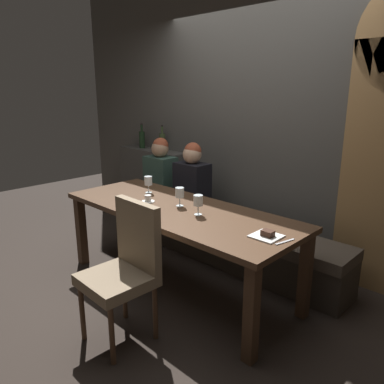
{
  "coord_description": "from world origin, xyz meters",
  "views": [
    {
      "loc": [
        2.19,
        -2.09,
        1.72
      ],
      "look_at": [
        -0.01,
        0.19,
        0.84
      ],
      "focal_mm": 34.92,
      "sensor_mm": 36.0,
      "label": 1
    }
  ],
  "objects_px": {
    "diner_redhead": "(161,171)",
    "wine_glass_near_left": "(180,193)",
    "banquette_bench": "(228,240)",
    "wine_bottle_dark_red": "(142,139)",
    "dessert_plate": "(267,235)",
    "diner_bearded": "(192,178)",
    "wine_glass_end_left": "(148,181)",
    "dining_table": "(178,217)",
    "espresso_cup": "(148,199)",
    "wine_bottle_pale_label": "(162,141)",
    "chair_near_side": "(126,263)",
    "wine_glass_center_back": "(198,201)",
    "fork_on_table": "(285,242)"
  },
  "relations": [
    {
      "from": "wine_glass_end_left",
      "to": "espresso_cup",
      "type": "xyz_separation_m",
      "value": [
        0.23,
        -0.2,
        -0.09
      ]
    },
    {
      "from": "wine_glass_center_back",
      "to": "dessert_plate",
      "type": "height_order",
      "value": "wine_glass_center_back"
    },
    {
      "from": "dining_table",
      "to": "wine_glass_end_left",
      "type": "height_order",
      "value": "wine_glass_end_left"
    },
    {
      "from": "diner_bearded",
      "to": "wine_glass_end_left",
      "type": "bearing_deg",
      "value": -92.91
    },
    {
      "from": "banquette_bench",
      "to": "wine_bottle_pale_label",
      "type": "xyz_separation_m",
      "value": [
        -1.39,
        0.37,
        0.84
      ]
    },
    {
      "from": "diner_bearded",
      "to": "wine_glass_end_left",
      "type": "height_order",
      "value": "diner_bearded"
    },
    {
      "from": "chair_near_side",
      "to": "wine_bottle_dark_red",
      "type": "height_order",
      "value": "wine_bottle_dark_red"
    },
    {
      "from": "diner_bearded",
      "to": "wine_glass_center_back",
      "type": "bearing_deg",
      "value": -43.43
    },
    {
      "from": "diner_redhead",
      "to": "wine_glass_near_left",
      "type": "relative_size",
      "value": 4.44
    },
    {
      "from": "wine_bottle_pale_label",
      "to": "fork_on_table",
      "type": "xyz_separation_m",
      "value": [
        2.43,
        -1.09,
        -0.33
      ]
    },
    {
      "from": "banquette_bench",
      "to": "wine_glass_near_left",
      "type": "relative_size",
      "value": 15.24
    },
    {
      "from": "chair_near_side",
      "to": "espresso_cup",
      "type": "distance_m",
      "value": 0.88
    },
    {
      "from": "wine_glass_center_back",
      "to": "wine_bottle_pale_label",
      "type": "bearing_deg",
      "value": 146.59
    },
    {
      "from": "wine_glass_near_left",
      "to": "espresso_cup",
      "type": "height_order",
      "value": "wine_glass_near_left"
    },
    {
      "from": "dining_table",
      "to": "diner_bearded",
      "type": "relative_size",
      "value": 3.03
    },
    {
      "from": "wine_bottle_pale_label",
      "to": "wine_glass_end_left",
      "type": "height_order",
      "value": "wine_bottle_pale_label"
    },
    {
      "from": "wine_glass_end_left",
      "to": "banquette_bench",
      "type": "bearing_deg",
      "value": 46.09
    },
    {
      "from": "dining_table",
      "to": "wine_glass_end_left",
      "type": "distance_m",
      "value": 0.6
    },
    {
      "from": "diner_redhead",
      "to": "wine_glass_center_back",
      "type": "bearing_deg",
      "value": -29.73
    },
    {
      "from": "diner_redhead",
      "to": "wine_bottle_pale_label",
      "type": "distance_m",
      "value": 0.56
    },
    {
      "from": "banquette_bench",
      "to": "espresso_cup",
      "type": "height_order",
      "value": "espresso_cup"
    },
    {
      "from": "wine_bottle_dark_red",
      "to": "wine_glass_end_left",
      "type": "bearing_deg",
      "value": -36.63
    },
    {
      "from": "banquette_bench",
      "to": "espresso_cup",
      "type": "relative_size",
      "value": 20.83
    },
    {
      "from": "banquette_bench",
      "to": "dessert_plate",
      "type": "relative_size",
      "value": 13.16
    },
    {
      "from": "chair_near_side",
      "to": "wine_bottle_pale_label",
      "type": "distance_m",
      "value": 2.47
    },
    {
      "from": "wine_bottle_dark_red",
      "to": "dessert_plate",
      "type": "relative_size",
      "value": 1.72
    },
    {
      "from": "wine_glass_center_back",
      "to": "espresso_cup",
      "type": "distance_m",
      "value": 0.57
    },
    {
      "from": "dining_table",
      "to": "diner_redhead",
      "type": "height_order",
      "value": "diner_redhead"
    },
    {
      "from": "fork_on_table",
      "to": "dining_table",
      "type": "bearing_deg",
      "value": -168.13
    },
    {
      "from": "diner_bearded",
      "to": "wine_bottle_pale_label",
      "type": "relative_size",
      "value": 2.22
    },
    {
      "from": "wine_bottle_pale_label",
      "to": "fork_on_table",
      "type": "height_order",
      "value": "wine_bottle_pale_label"
    },
    {
      "from": "wine_bottle_dark_red",
      "to": "wine_glass_near_left",
      "type": "bearing_deg",
      "value": -29.6
    },
    {
      "from": "dining_table",
      "to": "dessert_plate",
      "type": "bearing_deg",
      "value": -1.79
    },
    {
      "from": "chair_near_side",
      "to": "wine_glass_near_left",
      "type": "distance_m",
      "value": 0.86
    },
    {
      "from": "diner_redhead",
      "to": "fork_on_table",
      "type": "xyz_separation_m",
      "value": [
        2.09,
        -0.75,
        -0.05
      ]
    },
    {
      "from": "wine_bottle_pale_label",
      "to": "wine_glass_center_back",
      "type": "distance_m",
      "value": 1.97
    },
    {
      "from": "wine_glass_near_left",
      "to": "wine_glass_center_back",
      "type": "height_order",
      "value": "same"
    },
    {
      "from": "wine_glass_end_left",
      "to": "espresso_cup",
      "type": "height_order",
      "value": "wine_glass_end_left"
    },
    {
      "from": "banquette_bench",
      "to": "chair_near_side",
      "type": "bearing_deg",
      "value": -80.62
    },
    {
      "from": "wine_glass_center_back",
      "to": "wine_bottle_dark_red",
      "type": "bearing_deg",
      "value": 152.5
    },
    {
      "from": "wine_bottle_dark_red",
      "to": "wine_glass_end_left",
      "type": "xyz_separation_m",
      "value": [
        1.21,
        -0.9,
        -0.21
      ]
    },
    {
      "from": "banquette_bench",
      "to": "diner_bearded",
      "type": "xyz_separation_m",
      "value": [
        -0.52,
        0.01,
        0.56
      ]
    },
    {
      "from": "dining_table",
      "to": "espresso_cup",
      "type": "height_order",
      "value": "espresso_cup"
    },
    {
      "from": "diner_redhead",
      "to": "wine_bottle_dark_red",
      "type": "distance_m",
      "value": 0.82
    },
    {
      "from": "chair_near_side",
      "to": "wine_glass_end_left",
      "type": "relative_size",
      "value": 5.98
    },
    {
      "from": "diner_redhead",
      "to": "wine_bottle_dark_red",
      "type": "relative_size",
      "value": 2.23
    },
    {
      "from": "espresso_cup",
      "to": "wine_bottle_pale_label",
      "type": "bearing_deg",
      "value": 133.45
    },
    {
      "from": "dining_table",
      "to": "wine_bottle_pale_label",
      "type": "distance_m",
      "value": 1.8
    },
    {
      "from": "wine_glass_end_left",
      "to": "wine_glass_center_back",
      "type": "xyz_separation_m",
      "value": [
        0.8,
        -0.15,
        0.0
      ]
    },
    {
      "from": "wine_bottle_dark_red",
      "to": "dessert_plate",
      "type": "height_order",
      "value": "wine_bottle_dark_red"
    }
  ]
}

